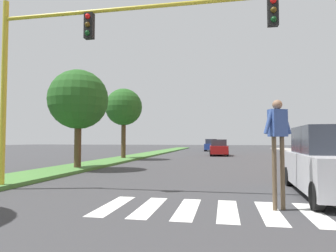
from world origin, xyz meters
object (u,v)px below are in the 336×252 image
(tree_mid, at_px, (78,100))
(sedan_midblock, at_px, (218,148))
(sedan_far_horizon, at_px, (212,144))
(tree_far, at_px, (124,107))
(traffic_light_gantry, at_px, (90,48))
(suv_crossing, at_px, (332,163))
(sedan_distant, at_px, (211,145))
(pedestrian_performer, at_px, (278,136))

(tree_mid, height_order, sedan_midblock, tree_mid)
(tree_mid, height_order, sedan_far_horizon, tree_mid)
(sedan_midblock, bearing_deg, sedan_far_horizon, 93.96)
(tree_mid, xyz_separation_m, tree_far, (-0.41, 8.34, 0.52))
(traffic_light_gantry, distance_m, sedan_midblock, 22.81)
(sedan_midblock, bearing_deg, suv_crossing, -80.68)
(suv_crossing, height_order, sedan_distant, suv_crossing)
(sedan_distant, bearing_deg, pedestrian_performer, -85.21)
(tree_far, relative_size, sedan_midblock, 1.23)
(tree_far, height_order, sedan_midblock, tree_far)
(traffic_light_gantry, bearing_deg, tree_mid, 120.42)
(tree_mid, bearing_deg, sedan_distant, 78.70)
(sedan_distant, bearing_deg, sedan_midblock, -84.30)
(traffic_light_gantry, xyz_separation_m, pedestrian_performer, (5.24, -1.29, -2.74))
(tree_mid, xyz_separation_m, sedan_distant, (5.76, 28.82, -2.91))
(pedestrian_performer, relative_size, suv_crossing, 0.53)
(traffic_light_gantry, relative_size, sedan_midblock, 2.18)
(suv_crossing, bearing_deg, tree_far, 128.65)
(suv_crossing, height_order, sedan_far_horizon, suv_crossing)
(sedan_far_horizon, bearing_deg, tree_mid, -97.29)
(pedestrian_performer, height_order, sedan_far_horizon, pedestrian_performer)
(suv_crossing, distance_m, sedan_distant, 34.53)
(tree_mid, relative_size, sedan_midblock, 1.13)
(tree_mid, relative_size, sedan_far_horizon, 1.20)
(tree_mid, bearing_deg, suv_crossing, -26.97)
(traffic_light_gantry, relative_size, sedan_distant, 2.46)
(tree_far, distance_m, sedan_far_horizon, 33.59)
(suv_crossing, bearing_deg, sedan_midblock, 99.32)
(sedan_far_horizon, bearing_deg, sedan_midblock, -86.04)
(suv_crossing, height_order, sedan_midblock, suv_crossing)
(sedan_midblock, bearing_deg, sedan_distant, 95.70)
(tree_mid, bearing_deg, sedan_far_horizon, 82.71)
(traffic_light_gantry, bearing_deg, suv_crossing, 5.40)
(traffic_light_gantry, bearing_deg, sedan_far_horizon, 87.90)
(traffic_light_gantry, relative_size, suv_crossing, 2.12)
(tree_mid, height_order, pedestrian_performer, tree_mid)
(pedestrian_performer, height_order, sedan_distant, pedestrian_performer)
(suv_crossing, relative_size, sedan_distant, 1.16)
(sedan_far_horizon, bearing_deg, traffic_light_gantry, -92.10)
(pedestrian_performer, bearing_deg, tree_mid, 140.16)
(pedestrian_performer, relative_size, sedan_distant, 0.62)
(sedan_far_horizon, bearing_deg, pedestrian_performer, -85.88)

